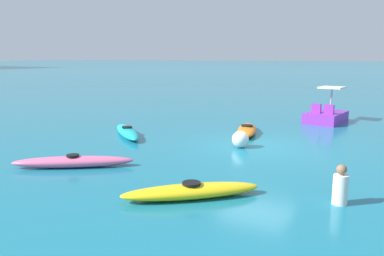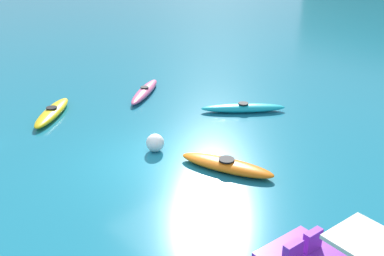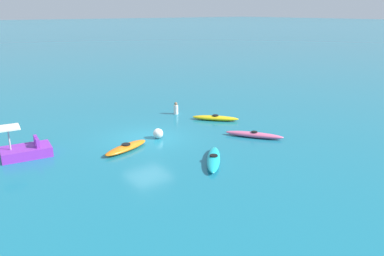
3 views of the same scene
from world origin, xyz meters
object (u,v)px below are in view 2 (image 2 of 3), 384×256
object	(u,v)px
kayak_orange	(226,165)
buoy_white	(155,143)
kayak_yellow	(52,112)
kayak_pink	(145,91)
kayak_cyan	(243,108)

from	to	relation	value
kayak_orange	buoy_white	world-z (taller)	buoy_white
kayak_yellow	kayak_pink	size ratio (longest dim) A/B	0.89
kayak_yellow	buoy_white	bearing A→B (deg)	9.94
kayak_orange	kayak_yellow	size ratio (longest dim) A/B	1.08
kayak_cyan	kayak_yellow	bearing A→B (deg)	-130.94
kayak_cyan	buoy_white	bearing A→B (deg)	-87.21
kayak_yellow	kayak_pink	distance (m)	4.21
kayak_yellow	kayak_pink	bearing A→B (deg)	82.65
kayak_yellow	kayak_orange	bearing A→B (deg)	11.86
kayak_yellow	kayak_cyan	size ratio (longest dim) A/B	0.95
kayak_pink	kayak_yellow	bearing A→B (deg)	-97.35
kayak_yellow	buoy_white	xyz separation A→B (m)	(5.15, 0.90, 0.13)
kayak_orange	kayak_pink	bearing A→B (deg)	159.98
kayak_orange	kayak_cyan	bearing A→B (deg)	123.37
kayak_orange	buoy_white	distance (m)	2.55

